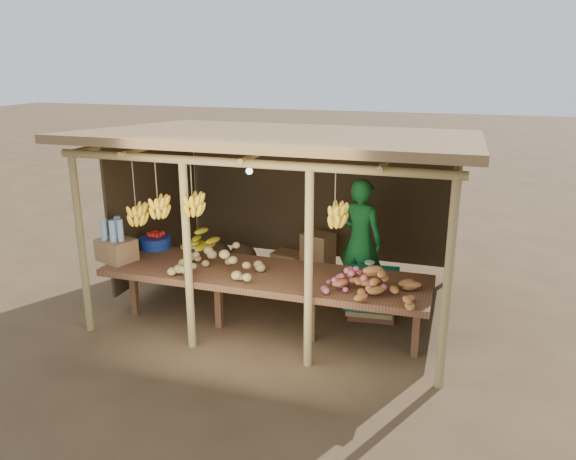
% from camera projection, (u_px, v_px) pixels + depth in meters
% --- Properties ---
extents(ground, '(60.00, 60.00, 0.00)m').
position_uv_depth(ground, '(288.00, 303.00, 7.74)').
color(ground, brown).
rests_on(ground, ground).
extents(stall_structure, '(4.70, 3.50, 2.43)m').
position_uv_depth(stall_structure, '(284.00, 167.00, 7.12)').
color(stall_structure, tan).
rests_on(stall_structure, ground).
extents(counter, '(3.90, 1.05, 0.80)m').
position_uv_depth(counter, '(264.00, 277.00, 6.65)').
color(counter, brown).
rests_on(counter, ground).
extents(potato_heap, '(1.17, 0.93, 0.37)m').
position_uv_depth(potato_heap, '(217.00, 259.00, 6.55)').
color(potato_heap, tan).
rests_on(potato_heap, counter).
extents(sweet_potato_heap, '(0.92, 0.56, 0.36)m').
position_uv_depth(sweet_potato_heap, '(374.00, 281.00, 5.92)').
color(sweet_potato_heap, '#B66D2E').
rests_on(sweet_potato_heap, counter).
extents(onion_heap, '(0.78, 0.53, 0.35)m').
position_uv_depth(onion_heap, '(357.00, 278.00, 6.01)').
color(onion_heap, '#BC5B6A').
rests_on(onion_heap, counter).
extents(banana_pile, '(0.76, 0.57, 0.35)m').
position_uv_depth(banana_pile, '(203.00, 241.00, 7.23)').
color(banana_pile, yellow).
rests_on(banana_pile, counter).
extents(tomato_basin, '(0.42, 0.42, 0.22)m').
position_uv_depth(tomato_basin, '(155.00, 241.00, 7.50)').
color(tomato_basin, navy).
rests_on(tomato_basin, counter).
extents(bottle_box, '(0.52, 0.46, 0.55)m').
position_uv_depth(bottle_box, '(116.00, 244.00, 6.98)').
color(bottle_box, '#976C43').
rests_on(bottle_box, counter).
extents(vendor, '(0.71, 0.55, 1.72)m').
position_uv_depth(vendor, '(360.00, 240.00, 7.63)').
color(vendor, '#176728').
rests_on(vendor, ground).
extents(tarp_crate, '(0.71, 0.62, 0.78)m').
position_uv_depth(tarp_crate, '(373.00, 292.00, 7.27)').
color(tarp_crate, brown).
rests_on(tarp_crate, ground).
extents(carton_stack, '(1.00, 0.46, 0.70)m').
position_uv_depth(carton_stack, '(308.00, 258.00, 8.57)').
color(carton_stack, '#976C43').
rests_on(carton_stack, ground).
extents(burlap_sacks, '(0.90, 0.47, 0.64)m').
position_uv_depth(burlap_sacks, '(230.00, 258.00, 8.65)').
color(burlap_sacks, '#43331F').
rests_on(burlap_sacks, ground).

